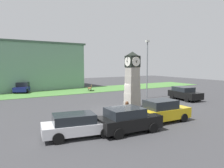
{
  "coord_description": "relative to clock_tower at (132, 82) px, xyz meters",
  "views": [
    {
      "loc": [
        -10.89,
        -17.06,
        4.37
      ],
      "look_at": [
        0.42,
        1.63,
        2.26
      ],
      "focal_mm": 35.0,
      "sensor_mm": 36.0,
      "label": 1
    }
  ],
  "objects": [
    {
      "name": "ground_plane",
      "position": [
        -1.06,
        0.94,
        -2.62
      ],
      "size": [
        81.92,
        81.92,
        0.0
      ],
      "primitive_type": "plane",
      "color": "#38383A"
    },
    {
      "name": "car_silver_hatch",
      "position": [
        -6.51,
        18.38,
        -1.84
      ],
      "size": [
        3.34,
        4.3,
        1.54
      ],
      "color": "navy",
      "rests_on": "ground_plane"
    },
    {
      "name": "bench",
      "position": [
        2.71,
        14.67,
        -2.09
      ],
      "size": [
        1.24,
        1.66,
        0.9
      ],
      "color": "brown",
      "rests_on": "ground_plane"
    },
    {
      "name": "bollard_end_row",
      "position": [
        0.42,
        -4.44,
        -2.15
      ],
      "size": [
        0.24,
        0.24,
        0.93
      ],
      "color": "brown",
      "rests_on": "ground_plane"
    },
    {
      "name": "clock_tower",
      "position": [
        0.0,
        0.0,
        0.0
      ],
      "size": [
        1.33,
        1.36,
        5.39
      ],
      "color": "#9B968C",
      "rests_on": "ground_plane"
    },
    {
      "name": "bollard_mid_row",
      "position": [
        -0.64,
        -2.14,
        -2.15
      ],
      "size": [
        0.2,
        0.2,
        0.92
      ],
      "color": "#333338",
      "rests_on": "ground_plane"
    },
    {
      "name": "bollard_far_row",
      "position": [
        0.07,
        -3.31,
        -2.07
      ],
      "size": [
        0.27,
        0.27,
        1.08
      ],
      "color": "maroon",
      "rests_on": "ground_plane"
    },
    {
      "name": "street_lamp_near_road",
      "position": [
        5.7,
        4.67,
        1.46
      ],
      "size": [
        0.5,
        0.24,
        7.13
      ],
      "color": "slate",
      "rests_on": "ground_plane"
    },
    {
      "name": "grass_verge_far",
      "position": [
        0.82,
        15.96,
        -2.6
      ],
      "size": [
        49.15,
        7.34,
        0.04
      ],
      "primitive_type": "cube",
      "color": "#477A38",
      "rests_on": "ground_plane"
    },
    {
      "name": "car_far_lot",
      "position": [
        8.7,
        1.36,
        -1.83
      ],
      "size": [
        2.33,
        4.32,
        1.54
      ],
      "color": "black",
      "rests_on": "ground_plane"
    },
    {
      "name": "car_near_tower",
      "position": [
        -4.11,
        -5.08,
        -1.82
      ],
      "size": [
        4.11,
        2.18,
        1.57
      ],
      "color": "black",
      "rests_on": "ground_plane"
    },
    {
      "name": "warehouse_blue_far",
      "position": [
        -6.23,
        22.19,
        1.25
      ],
      "size": [
        20.34,
        10.2,
        7.72
      ],
      "color": "gray",
      "rests_on": "ground_plane"
    },
    {
      "name": "bollard_near_tower",
      "position": [
        -1.21,
        -0.89,
        -2.07
      ],
      "size": [
        0.31,
        0.31,
        1.08
      ],
      "color": "brown",
      "rests_on": "ground_plane"
    },
    {
      "name": "car_navy_sedan",
      "position": [
        -7.15,
        -4.31,
        -1.89
      ],
      "size": [
        4.57,
        2.46,
        1.4
      ],
      "color": "silver",
      "rests_on": "ground_plane"
    },
    {
      "name": "car_by_building",
      "position": [
        -0.48,
        -4.45,
        -1.79
      ],
      "size": [
        4.04,
        1.99,
        1.66
      ],
      "color": "gold",
      "rests_on": "ground_plane"
    }
  ]
}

